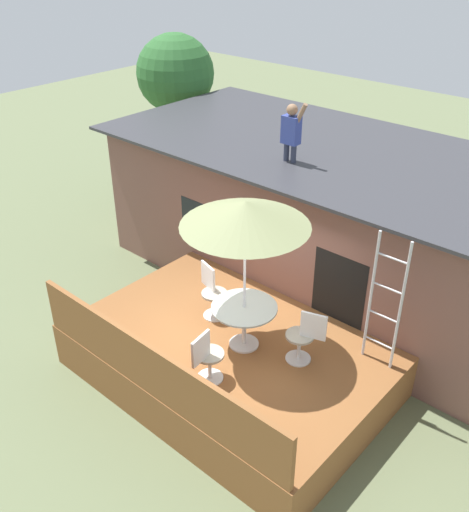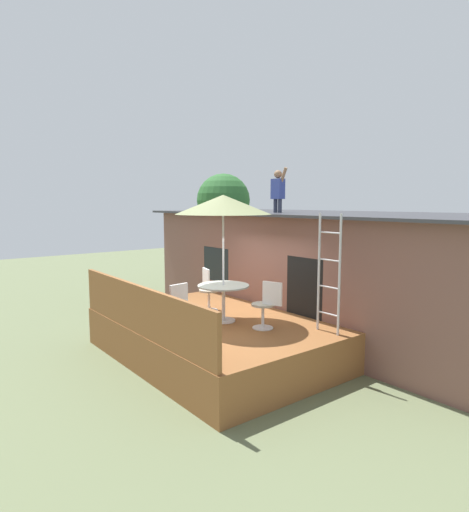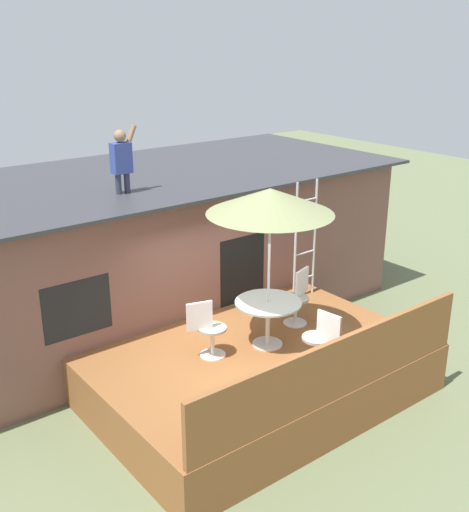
{
  "view_description": "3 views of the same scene",
  "coord_description": "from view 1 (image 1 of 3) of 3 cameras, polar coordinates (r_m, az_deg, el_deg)",
  "views": [
    {
      "loc": [
        4.94,
        -5.51,
        6.73
      ],
      "look_at": [
        -0.46,
        0.6,
        1.93
      ],
      "focal_mm": 40.25,
      "sensor_mm": 36.0,
      "label": 1
    },
    {
      "loc": [
        7.18,
        -5.11,
        3.2
      ],
      "look_at": [
        0.1,
        0.43,
        2.09
      ],
      "focal_mm": 30.71,
      "sensor_mm": 36.0,
      "label": 2
    },
    {
      "loc": [
        -5.56,
        -6.56,
        5.49
      ],
      "look_at": [
        0.37,
        1.05,
        1.98
      ],
      "focal_mm": 43.58,
      "sensor_mm": 36.0,
      "label": 3
    }
  ],
  "objects": [
    {
      "name": "patio_chair_left",
      "position": [
        9.79,
        -2.24,
        -3.57
      ],
      "size": [
        0.61,
        0.44,
        0.92
      ],
      "rotation": [
        0.0,
        0.0,
        -0.28
      ],
      "color": "silver",
      "rests_on": "deck"
    },
    {
      "name": "deck_railing",
      "position": [
        8.31,
        -8.23,
        -11.2
      ],
      "size": [
        4.94,
        0.08,
        0.9
      ],
      "primitive_type": "cube",
      "color": "brown",
      "rests_on": "deck"
    },
    {
      "name": "backyard_tree",
      "position": [
        15.79,
        -5.9,
        17.37
      ],
      "size": [
        2.04,
        2.04,
        4.28
      ],
      "color": "brown",
      "rests_on": "ground"
    },
    {
      "name": "patio_chair_near",
      "position": [
        8.44,
        -2.8,
        -10.01
      ],
      "size": [
        0.44,
        0.62,
        0.92
      ],
      "rotation": [
        0.0,
        0.0,
        1.71
      ],
      "color": "silver",
      "rests_on": "deck"
    },
    {
      "name": "house",
      "position": [
        11.62,
        11.58,
        2.89
      ],
      "size": [
        10.5,
        4.5,
        2.94
      ],
      "color": "brown",
      "rests_on": "ground"
    },
    {
      "name": "deck",
      "position": [
        9.74,
        -0.32,
        -10.1
      ],
      "size": [
        5.04,
        3.47,
        0.8
      ],
      "primitive_type": "cube",
      "color": "brown",
      "rests_on": "ground"
    },
    {
      "name": "patio_table",
      "position": [
        9.02,
        0.97,
        -5.88
      ],
      "size": [
        1.04,
        1.04,
        0.74
      ],
      "color": "silver",
      "rests_on": "deck"
    },
    {
      "name": "patio_chair_right",
      "position": [
        8.86,
        6.95,
        -7.99
      ],
      "size": [
        0.61,
        0.44,
        0.92
      ],
      "rotation": [
        0.0,
        0.0,
        -2.82
      ],
      "color": "silver",
      "rests_on": "deck"
    },
    {
      "name": "person_figure",
      "position": [
        10.39,
        5.7,
        12.45
      ],
      "size": [
        0.47,
        0.2,
        1.11
      ],
      "color": "#33384C",
      "rests_on": "house"
    },
    {
      "name": "step_ladder",
      "position": [
        8.69,
        14.76,
        -4.48
      ],
      "size": [
        0.52,
        0.04,
        2.2
      ],
      "color": "silver",
      "rests_on": "deck"
    },
    {
      "name": "ground_plane",
      "position": [
        10.0,
        -0.31,
        -11.84
      ],
      "size": [
        40.0,
        40.0,
        0.0
      ],
      "primitive_type": "plane",
      "color": "#66704C"
    },
    {
      "name": "patio_umbrella",
      "position": [
        8.1,
        1.08,
        4.21
      ],
      "size": [
        1.9,
        1.9,
        2.54
      ],
      "color": "silver",
      "rests_on": "deck"
    }
  ]
}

